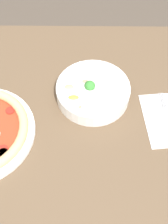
{
  "coord_description": "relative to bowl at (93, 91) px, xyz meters",
  "views": [
    {
      "loc": [
        0.15,
        -0.52,
        1.52
      ],
      "look_at": [
        0.14,
        -0.0,
        0.79
      ],
      "focal_mm": 50.0,
      "sensor_mm": 36.0,
      "label": 1
    }
  ],
  "objects": [
    {
      "name": "bowl",
      "position": [
        0.0,
        0.0,
        0.0
      ],
      "size": [
        0.22,
        0.22,
        0.07
      ],
      "color": "white",
      "rests_on": "dining_table"
    },
    {
      "name": "fork",
      "position": [
        0.22,
        -0.08,
        -0.02
      ],
      "size": [
        0.03,
        0.18,
        0.0
      ],
      "rotation": [
        0.0,
        0.0,
        1.66
      ],
      "color": "silver",
      "rests_on": "napkin"
    },
    {
      "name": "dining_table",
      "position": [
        -0.17,
        -0.07,
        -0.15
      ],
      "size": [
        1.15,
        0.79,
        0.77
      ],
      "color": "brown",
      "rests_on": "ground_plane"
    },
    {
      "name": "ground_plane",
      "position": [
        -0.17,
        -0.07,
        -0.8
      ],
      "size": [
        8.0,
        8.0,
        0.0
      ],
      "primitive_type": "plane",
      "color": "#4C4238"
    }
  ]
}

